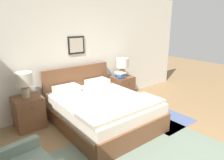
{
  "coord_description": "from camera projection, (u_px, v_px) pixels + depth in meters",
  "views": [
    {
      "loc": [
        -2.02,
        -1.08,
        1.98
      ],
      "look_at": [
        0.1,
        1.62,
        0.97
      ],
      "focal_mm": 32.0,
      "sensor_mm": 36.0,
      "label": 1
    }
  ],
  "objects": [
    {
      "name": "nightstand_near_window",
      "position": [
        29.0,
        112.0,
        3.82
      ],
      "size": [
        0.51,
        0.51,
        0.62
      ],
      "color": "brown",
      "rests_on": "ground_plane"
    },
    {
      "name": "table_lamp_near_window",
      "position": [
        24.0,
        81.0,
        3.63
      ],
      "size": [
        0.32,
        0.32,
        0.48
      ],
      "color": "gray",
      "rests_on": "nightstand_near_window"
    },
    {
      "name": "book_thick_bottom",
      "position": [
        120.0,
        77.0,
        5.03
      ],
      "size": [
        0.18,
        0.21,
        0.02
      ],
      "rotation": [
        0.0,
        0.0,
        0.04
      ],
      "color": "#335693",
      "rests_on": "nightstand_by_door"
    },
    {
      "name": "book_slim_near_top",
      "position": [
        120.0,
        74.0,
        5.0
      ],
      "size": [
        0.18,
        0.23,
        0.03
      ],
      "rotation": [
        0.0,
        0.0,
        0.11
      ],
      "color": "beige",
      "rests_on": "book_novel_upper"
    },
    {
      "name": "nightstand_by_door",
      "position": [
        122.0,
        88.0,
        5.23
      ],
      "size": [
        0.51,
        0.51,
        0.62
      ],
      "color": "brown",
      "rests_on": "ground_plane"
    },
    {
      "name": "wall_back",
      "position": [
        71.0,
        53.0,
        4.44
      ],
      "size": [
        7.08,
        0.09,
        2.6
      ],
      "color": "beige",
      "rests_on": "ground_plane"
    },
    {
      "name": "bed",
      "position": [
        102.0,
        110.0,
        3.96
      ],
      "size": [
        1.62,
        2.02,
        1.01
      ],
      "color": "brown",
      "rests_on": "ground_plane"
    },
    {
      "name": "book_hardcover_middle",
      "position": [
        120.0,
        76.0,
        5.02
      ],
      "size": [
        0.23,
        0.28,
        0.04
      ],
      "rotation": [
        0.0,
        0.0,
        -0.19
      ],
      "color": "#335693",
      "rests_on": "book_thick_bottom"
    },
    {
      "name": "area_rug_main",
      "position": [
        145.0,
        152.0,
        3.13
      ],
      "size": [
        2.45,
        1.8,
        0.01
      ],
      "color": "slate",
      "rests_on": "ground_plane"
    },
    {
      "name": "table_lamp_by_door",
      "position": [
        122.0,
        64.0,
        5.05
      ],
      "size": [
        0.32,
        0.32,
        0.48
      ],
      "color": "gray",
      "rests_on": "nightstand_by_door"
    },
    {
      "name": "book_novel_upper",
      "position": [
        120.0,
        75.0,
        5.01
      ],
      "size": [
        0.24,
        0.25,
        0.03
      ],
      "rotation": [
        0.0,
        0.0,
        0.17
      ],
      "color": "#335693",
      "rests_on": "book_hardcover_middle"
    },
    {
      "name": "area_rug_bedside",
      "position": [
        161.0,
        117.0,
        4.29
      ],
      "size": [
        0.96,
        1.15,
        0.01
      ],
      "color": "#47567F",
      "rests_on": "ground_plane"
    },
    {
      "name": "book_paperback_top",
      "position": [
        120.0,
        73.0,
        5.0
      ],
      "size": [
        0.18,
        0.28,
        0.03
      ],
      "rotation": [
        0.0,
        0.0,
        0.05
      ],
      "color": "silver",
      "rests_on": "book_slim_near_top"
    }
  ]
}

